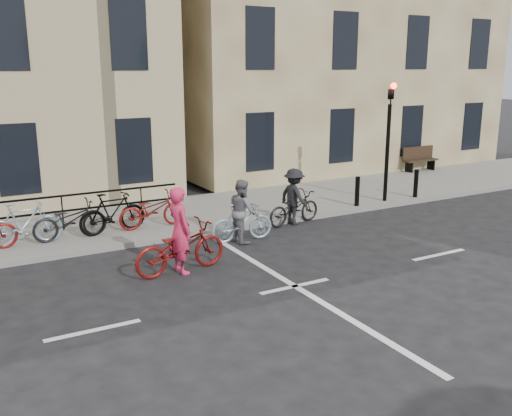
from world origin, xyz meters
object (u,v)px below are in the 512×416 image
traffic_light (389,127)px  cyclist_pink (180,243)px  bench (419,158)px  cyclist_dark (294,203)px  cyclist_grey (242,217)px

traffic_light → cyclist_pink: (-7.87, -2.46, -1.81)m
bench → cyclist_dark: 9.33m
traffic_light → cyclist_dark: bearing=-173.2°
traffic_light → cyclist_dark: 4.16m
bench → cyclist_grey: (-10.50, -4.55, -0.03)m
cyclist_pink → cyclist_grey: size_ratio=1.29×
traffic_light → bench: (4.80, 3.39, -1.78)m
bench → cyclist_pink: 13.96m
cyclist_grey → bench: bearing=-62.0°
cyclist_dark → traffic_light: bearing=-92.7°
traffic_light → bench: size_ratio=2.44×
traffic_light → cyclist_grey: bearing=-168.5°
traffic_light → cyclist_pink: traffic_light is taller
traffic_light → cyclist_dark: size_ratio=2.13×
cyclist_dark → cyclist_grey: bearing=100.2°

